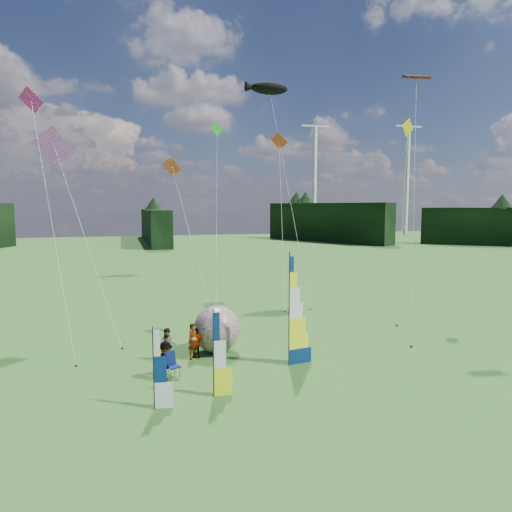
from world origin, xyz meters
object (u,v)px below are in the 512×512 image
object	(u,v)px
spectator_b	(168,345)
spectator_c	(165,361)
side_banner_far	(154,370)
bol_inflatable	(217,329)
spectator_d	(197,343)
side_banner_left	(213,355)
feather_banner_main	(289,312)
kite_whale	(287,175)
spectator_a	(194,341)
camp_chair	(172,365)

from	to	relation	value
spectator_b	spectator_c	world-z (taller)	spectator_c
side_banner_far	spectator_b	xyz separation A→B (m)	(1.06, 5.45, -0.72)
bol_inflatable	spectator_c	distance (m)	4.47
bol_inflatable	spectator_d	xyz separation A→B (m)	(-1.21, -0.68, -0.48)
side_banner_left	side_banner_far	world-z (taller)	side_banner_left
feather_banner_main	side_banner_far	world-z (taller)	feather_banner_main
feather_banner_main	kite_whale	world-z (taller)	kite_whale
spectator_c	spectator_d	xyz separation A→B (m)	(1.83, 2.58, -0.10)
spectator_a	spectator_d	bearing A→B (deg)	7.62
spectator_a	spectator_d	distance (m)	0.24
feather_banner_main	side_banner_left	bearing A→B (deg)	-156.68
spectator_a	spectator_d	world-z (taller)	spectator_a
side_banner_left	spectator_d	distance (m)	5.16
spectator_a	side_banner_left	bearing A→B (deg)	-114.18
spectator_c	spectator_d	bearing A→B (deg)	-40.92
spectator_b	spectator_d	distance (m)	1.48
camp_chair	bol_inflatable	bearing A→B (deg)	25.85
feather_banner_main	bol_inflatable	xyz separation A→B (m)	(-3.01, 3.09, -1.46)
side_banner_far	bol_inflatable	size ratio (longest dim) A/B	1.25
camp_chair	spectator_d	bearing A→B (deg)	35.12
camp_chair	side_banner_far	bearing A→B (deg)	-130.11
bol_inflatable	camp_chair	size ratio (longest dim) A/B	2.18
side_banner_far	bol_inflatable	bearing A→B (deg)	64.74
kite_whale	side_banner_left	bearing A→B (deg)	-141.62
bol_inflatable	kite_whale	bearing A→B (deg)	56.68
feather_banner_main	spectator_c	world-z (taller)	feather_banner_main
feather_banner_main	side_banner_left	size ratio (longest dim) A/B	1.53
spectator_a	spectator_b	world-z (taller)	spectator_a
feather_banner_main	bol_inflatable	world-z (taller)	feather_banner_main
side_banner_far	spectator_a	bearing A→B (deg)	72.24
bol_inflatable	camp_chair	bearing A→B (deg)	-131.94
camp_chair	feather_banner_main	bearing A→B (deg)	-22.86
feather_banner_main	spectator_a	bearing A→B (deg)	143.95
side_banner_far	kite_whale	bearing A→B (deg)	63.16
side_banner_far	kite_whale	world-z (taller)	kite_whale
spectator_a	spectator_c	xyz separation A→B (m)	(-1.66, -2.48, -0.05)
spectator_d	kite_whale	world-z (taller)	kite_whale
spectator_a	spectator_c	world-z (taller)	spectator_a
feather_banner_main	bol_inflatable	bearing A→B (deg)	125.93
spectator_c	spectator_d	distance (m)	3.17
spectator_b	spectator_c	xyz separation A→B (m)	(-0.35, -2.48, 0.02)
feather_banner_main	side_banner_far	bearing A→B (deg)	-163.33
feather_banner_main	spectator_b	distance (m)	6.42
spectator_c	kite_whale	distance (m)	23.31
feather_banner_main	spectator_b	xyz separation A→B (m)	(-5.70, 2.31, -1.87)
spectator_b	spectator_c	bearing A→B (deg)	-78.60
spectator_a	camp_chair	distance (m)	2.64
camp_chair	side_banner_left	bearing A→B (deg)	-84.77
feather_banner_main	side_banner_far	distance (m)	7.55
feather_banner_main	side_banner_left	xyz separation A→B (m)	(-4.31, -2.65, -0.95)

